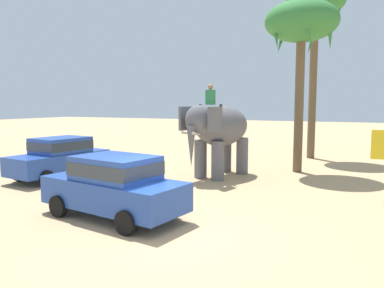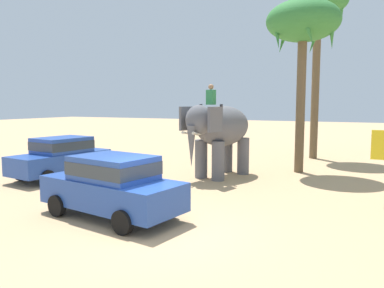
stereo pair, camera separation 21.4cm
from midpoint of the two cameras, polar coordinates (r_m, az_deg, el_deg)
ground_plane at (r=9.41m, az=-5.41°, el=-13.13°), size 120.00×120.00×0.00m
car_sedan_foreground at (r=10.50m, az=-12.24°, el=-5.93°), size 4.32×2.35×1.70m
car_parked_far_side at (r=16.62m, az=-19.69°, el=-1.73°), size 2.27×4.29×1.70m
elephant_with_mahout at (r=15.90m, az=3.69°, el=2.12°), size 2.38×4.02×3.88m
palm_tree_behind_elephant at (r=22.98m, az=17.92°, el=19.10°), size 3.20×3.20×9.61m
palm_tree_left_of_road at (r=17.92m, az=15.89°, el=16.82°), size 3.20×3.20×7.59m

